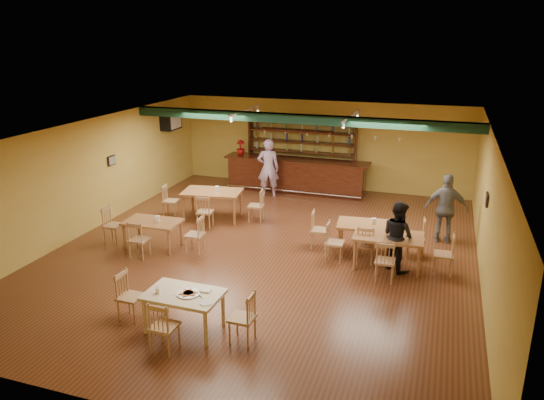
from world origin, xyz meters
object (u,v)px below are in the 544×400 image
(dining_table_b, at_px, (367,237))
(near_table, at_px, (184,311))
(patron_bar, at_px, (268,168))
(bar_counter, at_px, (296,175))
(dining_table_c, at_px, (153,234))
(patron_right_a, at_px, (398,236))
(dining_table_a, at_px, (213,205))
(dining_table_d, at_px, (388,251))

(dining_table_b, relative_size, near_table, 1.06)
(patron_bar, bearing_deg, bar_counter, -147.86)
(dining_table_c, xyz_separation_m, patron_right_a, (5.93, 0.64, 0.46))
(dining_table_b, bearing_deg, patron_bar, 131.21)
(dining_table_c, bearing_deg, patron_right_a, 4.20)
(dining_table_a, xyz_separation_m, patron_right_a, (5.41, -1.78, 0.39))
(bar_counter, distance_m, patron_bar, 1.16)
(dining_table_b, bearing_deg, dining_table_c, -170.09)
(dining_table_d, xyz_separation_m, near_table, (-3.17, -3.88, -0.02))
(near_table, bearing_deg, dining_table_d, 51.67)
(dining_table_b, relative_size, patron_right_a, 0.89)
(bar_counter, bearing_deg, dining_table_b, -54.80)
(bar_counter, xyz_separation_m, dining_table_a, (-1.55, -3.36, -0.15))
(dining_table_c, bearing_deg, dining_table_a, 75.88)
(dining_table_c, height_order, near_table, near_table)
(dining_table_a, bearing_deg, near_table, -78.52)
(bar_counter, bearing_deg, dining_table_c, -109.69)
(dining_table_b, height_order, patron_bar, patron_bar)
(dining_table_c, height_order, dining_table_d, dining_table_d)
(patron_right_a, bearing_deg, dining_table_d, 29.87)
(dining_table_a, height_order, dining_table_b, dining_table_a)
(bar_counter, height_order, dining_table_d, bar_counter)
(dining_table_a, bearing_deg, dining_table_c, -110.55)
(bar_counter, height_order, dining_table_b, bar_counter)
(dining_table_d, distance_m, patron_bar, 6.13)
(dining_table_a, distance_m, patron_bar, 2.72)
(near_table, height_order, patron_bar, patron_bar)
(dining_table_c, bearing_deg, dining_table_b, 13.73)
(bar_counter, relative_size, near_table, 3.60)
(dining_table_b, xyz_separation_m, dining_table_d, (0.60, -0.76, 0.03))
(dining_table_b, bearing_deg, bar_counter, 119.39)
(dining_table_b, distance_m, patron_right_a, 1.22)
(bar_counter, height_order, patron_bar, patron_bar)
(dining_table_b, relative_size, dining_table_c, 1.04)
(dining_table_a, relative_size, dining_table_d, 1.07)
(dining_table_d, distance_m, near_table, 5.01)
(dining_table_d, xyz_separation_m, patron_bar, (-4.36, 4.26, 0.57))
(dining_table_b, xyz_separation_m, dining_table_c, (-5.13, -1.44, -0.01))
(bar_counter, distance_m, dining_table_b, 5.31)
(bar_counter, xyz_separation_m, near_table, (0.48, -8.97, -0.20))
(dining_table_b, bearing_deg, patron_right_a, -50.82)
(bar_counter, distance_m, patron_right_a, 6.43)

